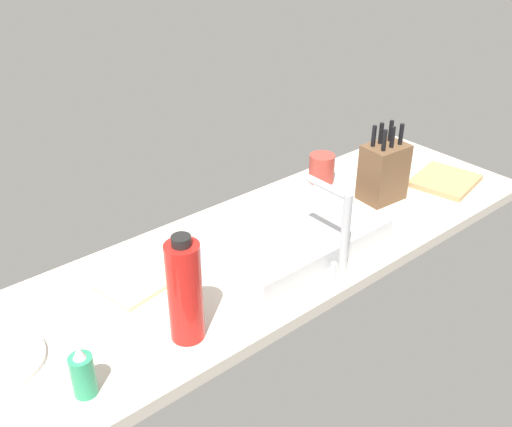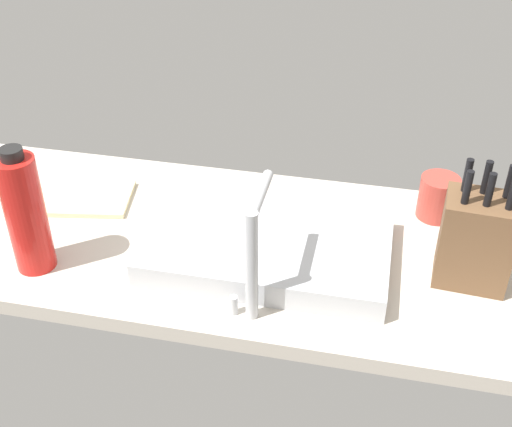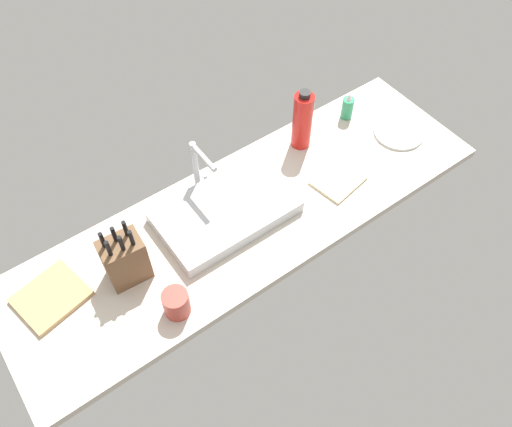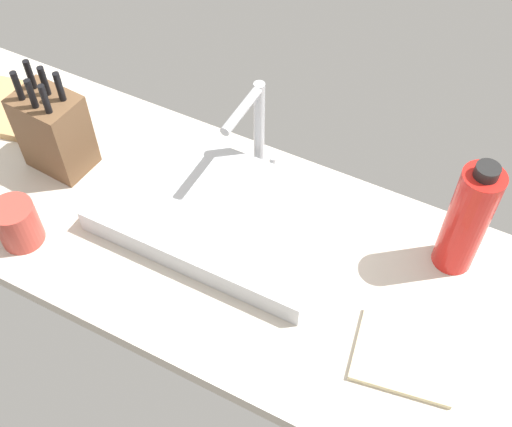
{
  "view_description": "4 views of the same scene",
  "coord_description": "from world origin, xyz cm",
  "views": [
    {
      "loc": [
        93.88,
        107.45,
        97.52
      ],
      "look_at": [
        -0.27,
        -4.34,
        12.51
      ],
      "focal_mm": 41.56,
      "sensor_mm": 36.0,
      "label": 1
    },
    {
      "loc": [
        -28.53,
        112.1,
        90.43
      ],
      "look_at": [
        -3.88,
        -1.74,
        9.95
      ],
      "focal_mm": 46.75,
      "sensor_mm": 36.0,
      "label": 2
    },
    {
      "loc": [
        -66.97,
        -96.91,
        161.69
      ],
      "look_at": [
        -0.2,
        -4.87,
        8.68
      ],
      "focal_mm": 36.97,
      "sensor_mm": 36.0,
      "label": 3
    },
    {
      "loc": [
        37.36,
        -67.27,
        110.42
      ],
      "look_at": [
        0.52,
        3.86,
        11.07
      ],
      "focal_mm": 45.01,
      "sensor_mm": 36.0,
      "label": 4
    }
  ],
  "objects": [
    {
      "name": "water_bottle",
      "position": [
        38.3,
        16.89,
        16.41
      ],
      "size": [
        7.94,
        7.94,
        27.32
      ],
      "color": "red",
      "rests_on": "countertop_slab"
    },
    {
      "name": "faucet",
      "position": [
        -8.13,
        20.31,
        17.81
      ],
      "size": [
        5.5,
        15.61,
        23.51
      ],
      "color": "#B7BABF",
      "rests_on": "countertop_slab"
    },
    {
      "name": "coffee_mug",
      "position": [
        -42.04,
        -18.77,
        8.46
      ],
      "size": [
        8.74,
        8.74,
        9.92
      ],
      "primitive_type": "cylinder",
      "color": "#B23D33",
      "rests_on": "countertop_slab"
    },
    {
      "name": "sink_basin",
      "position": [
        -7.79,
        4.13,
        6.16
      ],
      "size": [
        49.88,
        30.81,
        5.32
      ],
      "primitive_type": "cube",
      "color": "#B7BABF",
      "rests_on": "countertop_slab"
    },
    {
      "name": "knife_block",
      "position": [
        -48.34,
        2.56,
        13.31
      ],
      "size": [
        14.5,
        11.23,
        25.65
      ],
      "rotation": [
        0.0,
        0.0,
        -0.07
      ],
      "color": "brown",
      "rests_on": "countertop_slab"
    },
    {
      "name": "dish_towel",
      "position": [
        37.17,
        -8.0,
        4.1
      ],
      "size": [
        20.41,
        17.8,
        1.2
      ],
      "primitive_type": "cube",
      "rotation": [
        0.0,
        0.0,
        0.17
      ],
      "color": "beige",
      "rests_on": "countertop_slab"
    },
    {
      "name": "countertop_slab",
      "position": [
        0.0,
        0.0,
        1.75
      ],
      "size": [
        188.83,
        57.39,
        3.5
      ],
      "primitive_type": "cube",
      "color": "beige",
      "rests_on": "ground"
    }
  ]
}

